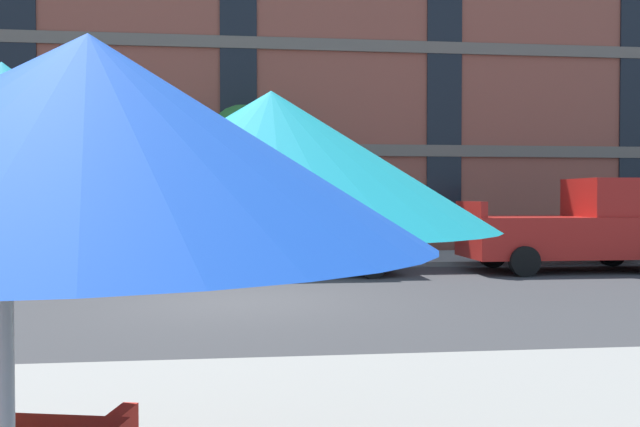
{
  "coord_description": "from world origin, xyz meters",
  "views": [
    {
      "loc": [
        0.07,
        -11.35,
        1.77
      ],
      "look_at": [
        1.79,
        3.2,
        1.4
      ],
      "focal_mm": 37.58,
      "sensor_mm": 36.0,
      "label": 1
    }
  ],
  "objects_px": {
    "sedan_silver": "(56,234)",
    "street_tree_middle": "(246,148)",
    "pickup_red_midblock": "(581,228)",
    "patio_umbrella": "(3,157)",
    "sedan_silver_midblock": "(308,233)"
  },
  "relations": [
    {
      "from": "pickup_red_midblock",
      "to": "patio_umbrella",
      "type": "bearing_deg",
      "value": -124.79
    },
    {
      "from": "sedan_silver",
      "to": "street_tree_middle",
      "type": "height_order",
      "value": "street_tree_middle"
    },
    {
      "from": "street_tree_middle",
      "to": "patio_umbrella",
      "type": "xyz_separation_m",
      "value": [
        -0.94,
        -16.28,
        -1.2
      ]
    },
    {
      "from": "sedan_silver_midblock",
      "to": "patio_umbrella",
      "type": "bearing_deg",
      "value": -100.24
    },
    {
      "from": "sedan_silver_midblock",
      "to": "street_tree_middle",
      "type": "relative_size",
      "value": 1.03
    },
    {
      "from": "pickup_red_midblock",
      "to": "patio_umbrella",
      "type": "height_order",
      "value": "patio_umbrella"
    },
    {
      "from": "patio_umbrella",
      "to": "street_tree_middle",
      "type": "bearing_deg",
      "value": 86.69
    },
    {
      "from": "sedan_silver",
      "to": "street_tree_middle",
      "type": "relative_size",
      "value": 1.03
    },
    {
      "from": "pickup_red_midblock",
      "to": "patio_umbrella",
      "type": "relative_size",
      "value": 1.51
    },
    {
      "from": "patio_umbrella",
      "to": "pickup_red_midblock",
      "type": "bearing_deg",
      "value": 55.21
    },
    {
      "from": "sedan_silver_midblock",
      "to": "street_tree_middle",
      "type": "height_order",
      "value": "street_tree_middle"
    },
    {
      "from": "sedan_silver_midblock",
      "to": "street_tree_middle",
      "type": "xyz_separation_m",
      "value": [
        -1.35,
        3.58,
        2.15
      ]
    },
    {
      "from": "sedan_silver",
      "to": "patio_umbrella",
      "type": "distance_m",
      "value": 13.13
    },
    {
      "from": "sedan_silver_midblock",
      "to": "sedan_silver",
      "type": "bearing_deg",
      "value": 180.0
    },
    {
      "from": "sedan_silver_midblock",
      "to": "street_tree_middle",
      "type": "distance_m",
      "value": 4.39
    }
  ]
}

